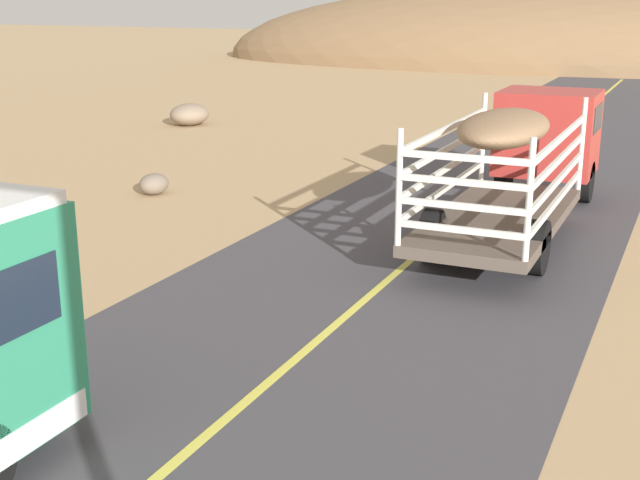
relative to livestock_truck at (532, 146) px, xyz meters
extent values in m
cube|color=#B2332D|center=(0.00, 2.16, 0.03)|extent=(2.50, 2.20, 2.20)
cube|color=#192333|center=(0.00, 2.16, 0.48)|extent=(2.53, 1.54, 0.70)
cube|color=brown|center=(0.00, -3.24, -1.07)|extent=(2.50, 6.40, 0.24)
cylinder|color=silver|center=(-1.19, -0.10, 0.15)|extent=(0.12, 0.12, 2.20)
cylinder|color=silver|center=(1.19, -0.10, 0.15)|extent=(0.12, 0.12, 2.20)
cylinder|color=silver|center=(-1.19, -6.38, 0.15)|extent=(0.12, 0.12, 2.20)
cylinder|color=silver|center=(1.19, -6.38, 0.15)|extent=(0.12, 0.12, 2.20)
cube|color=silver|center=(-1.21, -3.24, -0.51)|extent=(0.08, 6.30, 0.12)
cube|color=silver|center=(1.21, -3.24, -0.51)|extent=(0.08, 6.30, 0.12)
cube|color=silver|center=(0.00, -6.40, -0.51)|extent=(2.40, 0.08, 0.12)
cube|color=silver|center=(-1.21, -3.24, -0.07)|extent=(0.08, 6.30, 0.12)
cube|color=silver|center=(1.21, -3.24, -0.07)|extent=(0.08, 6.30, 0.12)
cube|color=silver|center=(0.00, -6.40, -0.07)|extent=(2.40, 0.08, 0.12)
cube|color=silver|center=(-1.21, -3.24, 0.37)|extent=(0.08, 6.30, 0.12)
cube|color=silver|center=(1.21, -3.24, 0.37)|extent=(0.08, 6.30, 0.12)
cube|color=silver|center=(0.00, -6.40, 0.37)|extent=(2.40, 0.08, 0.12)
cube|color=silver|center=(-1.21, -3.24, 0.81)|extent=(0.08, 6.30, 0.12)
cube|color=silver|center=(1.21, -3.24, 0.81)|extent=(0.08, 6.30, 0.12)
cube|color=silver|center=(0.00, -6.40, 0.81)|extent=(2.40, 0.08, 0.12)
ellipsoid|color=#8C6B4C|center=(0.00, -3.24, 0.90)|extent=(1.75, 3.84, 0.70)
cylinder|color=black|center=(-1.09, 2.16, -1.22)|extent=(0.32, 1.10, 1.10)
cylinder|color=black|center=(1.09, 2.16, -1.22)|extent=(0.32, 1.10, 1.10)
cylinder|color=black|center=(-1.09, -4.52, -1.22)|extent=(0.32, 1.10, 1.10)
cylinder|color=black|center=(1.09, -4.52, -1.22)|extent=(0.32, 1.10, 1.10)
ellipsoid|color=#84705B|center=(-16.12, 9.55, -1.33)|extent=(1.55, 1.85, 0.92)
ellipsoid|color=#756656|center=(-9.94, -1.82, -1.49)|extent=(0.75, 0.93, 0.59)
ellipsoid|color=olive|center=(-9.77, 48.46, -1.79)|extent=(52.60, 20.95, 12.11)
camera|label=1|loc=(3.82, -20.88, 3.59)|focal=47.70mm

